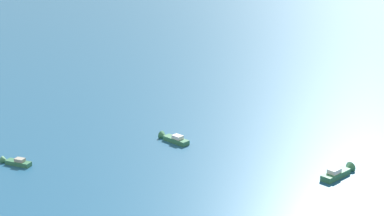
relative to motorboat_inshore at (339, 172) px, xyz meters
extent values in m
cube|color=#33704C|center=(-0.01, -1.51, -0.15)|extent=(2.86, 8.74, 1.40)
cone|color=#33704C|center=(0.03, 3.83, -0.15)|extent=(2.81, 2.26, 2.79)
cube|color=silver|center=(-0.02, -2.16, 1.07)|extent=(2.26, 3.07, 1.05)
cube|color=#33704C|center=(-60.56, -51.12, -0.31)|extent=(7.00, 4.45, 1.07)
cone|color=#33704C|center=(-64.36, -52.63, -0.31)|extent=(2.38, 2.62, 2.14)
cube|color=gray|center=(-60.10, -50.94, 0.62)|extent=(2.80, 2.45, 0.80)
cube|color=#33704C|center=(-43.92, -12.38, -0.22)|extent=(7.87, 2.68, 1.25)
cone|color=#33704C|center=(-48.70, -12.49, -0.22)|extent=(2.06, 2.55, 2.50)
cube|color=silver|center=(-43.33, -12.37, 0.87)|extent=(2.78, 2.06, 0.94)
camera|label=1|loc=(85.47, -136.10, 68.42)|focal=66.13mm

